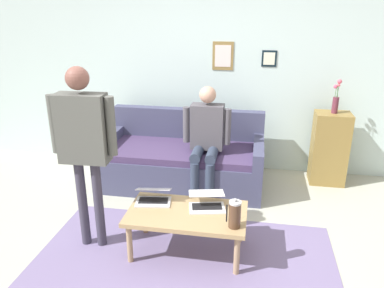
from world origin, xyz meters
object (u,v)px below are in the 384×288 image
laptop_center (153,197)px  person_standing (84,137)px  side_shelf (329,148)px  french_press (235,214)px  person_seated (206,136)px  couch (183,160)px  coffee_table (187,216)px  flower_vase (336,100)px  laptop_left (207,203)px

laptop_center → person_standing: bearing=16.9°
side_shelf → french_press: bearing=61.1°
person_standing → french_press: bearing=174.2°
person_seated → laptop_center: bearing=71.4°
french_press → person_standing: (1.31, -0.13, 0.54)m
couch → coffee_table: size_ratio=1.87×
flower_vase → person_standing: 2.95m
person_seated → french_press: bearing=107.6°
laptop_center → side_shelf: 2.42m
coffee_table → flower_vase: bearing=-130.4°
couch → side_shelf: bearing=-169.2°
flower_vase → laptop_center: bearing=41.4°
coffee_table → person_seated: bearing=-90.3°
couch → person_seated: size_ratio=1.53×
coffee_table → french_press: size_ratio=3.99×
couch → person_standing: bearing=68.0°
coffee_table → person_standing: size_ratio=0.63×
person_standing → laptop_center: bearing=-163.1°
couch → person_standing: size_ratio=1.17×
coffee_table → person_standing: person_standing is taller
laptop_left → couch: bearing=-69.6°
couch → laptop_left: size_ratio=5.25×
coffee_table → side_shelf: bearing=-130.4°
coffee_table → laptop_center: laptop_center is taller
couch → coffee_table: bearing=102.7°
french_press → laptop_center: bearing=-21.3°
couch → laptop_center: bearing=88.7°
person_seated → couch: bearing=-35.5°
couch → person_seated: bearing=144.5°
laptop_left → person_seated: 1.09m
french_press → person_standing: 1.43m
laptop_left → side_shelf: (-1.31, -1.62, -0.00)m
laptop_center → person_standing: (0.55, 0.17, 0.62)m
coffee_table → laptop_left: (-0.16, -0.11, 0.09)m
person_standing → person_seated: bearing=-126.7°
side_shelf → person_seated: 1.60m
flower_vase → person_seated: (1.47, 0.57, -0.34)m
person_standing → person_seated: 1.53m
person_standing → couch: bearing=-112.0°
laptop_left → side_shelf: side_shelf is taller
french_press → side_shelf: size_ratio=0.29×
couch → laptop_center: couch is taller
laptop_center → side_shelf: (-1.81, -1.60, 0.00)m
laptop_left → person_seated: size_ratio=0.29×
coffee_table → laptop_center: bearing=-21.2°
side_shelf → person_seated: size_ratio=0.71×
french_press → side_shelf: (-1.05, -1.90, -0.08)m
side_shelf → person_standing: 3.01m
french_press → person_standing: bearing=-5.8°
laptop_center → person_seated: (-0.35, -1.03, 0.28)m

